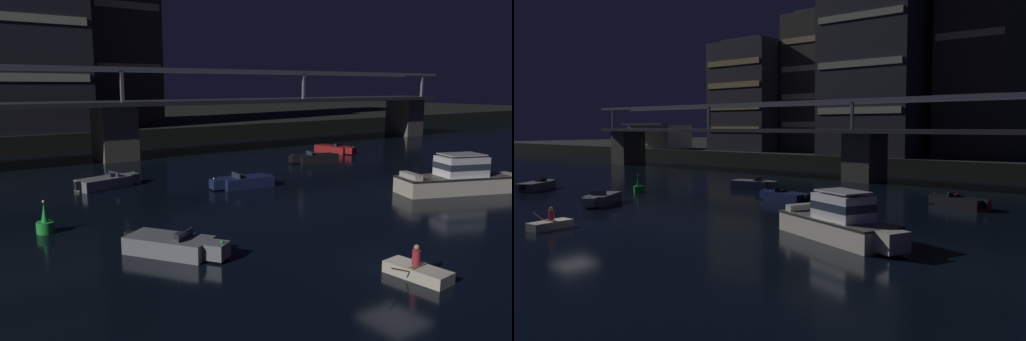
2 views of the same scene
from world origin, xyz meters
TOP-DOWN VIEW (x-y plane):
  - ground_plane at (0.00, 0.00)m, footprint 400.00×400.00m
  - far_riverbank at (0.00, 84.68)m, footprint 240.00×80.00m
  - river_bridge at (-0.00, 36.67)m, footprint 97.02×6.40m
  - cabin_cruiser_near_left at (15.17, 7.30)m, footprint 9.29×5.30m
  - speedboat_near_center at (3.43, 17.40)m, footprint 5.23×2.21m
  - speedboat_near_right at (22.46, 27.77)m, footprint 2.66×5.20m
  - speedboat_mid_left at (-5.19, 23.06)m, footprint 5.19×2.73m
  - speedboat_mid_center at (-7.25, 6.71)m, footprint 3.89×4.75m
  - speedboat_far_left at (15.92, 23.60)m, footprint 5.17×2.84m
  - channel_buoy at (-11.41, 13.44)m, footprint 0.90×0.90m
  - dinghy_with_paddler at (-0.39, -1.34)m, footprint 2.47×2.69m

SIDE VIEW (x-z plane):
  - ground_plane at x=0.00m, z-range 0.00..0.00m
  - dinghy_with_paddler at x=-0.39m, z-range -0.40..0.96m
  - speedboat_near_center at x=3.43m, z-range -0.17..0.99m
  - speedboat_near_right at x=22.46m, z-range -0.17..0.99m
  - speedboat_mid_left at x=-5.19m, z-range -0.17..0.99m
  - speedboat_mid_center at x=-7.25m, z-range -0.17..0.99m
  - speedboat_far_left at x=15.92m, z-range -0.17..0.99m
  - channel_buoy at x=-11.41m, z-range -0.40..1.36m
  - cabin_cruiser_near_left at x=15.17m, z-range -0.34..2.45m
  - far_riverbank at x=0.00m, z-range 0.00..2.20m
  - river_bridge at x=0.00m, z-range -0.15..9.23m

